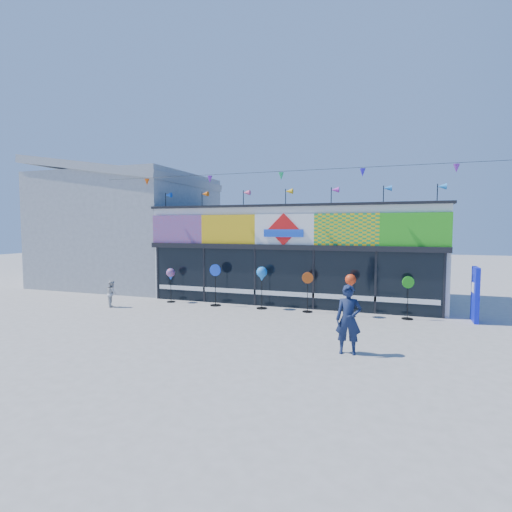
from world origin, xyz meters
The scene contains 12 objects.
ground centered at (0.00, 0.00, 0.00)m, with size 80.00×80.00×0.00m, color gray.
kite_shop centered at (0.00, 5.94, 2.05)m, with size 16.00×5.70×5.31m.
neighbour_building centered at (-10.00, 7.00, 3.20)m, with size 8.18×7.20×6.87m.
blue_sign centered at (6.73, 3.23, 0.93)m, with size 0.17×0.93×1.85m.
spinner_0 centered at (-4.82, 2.87, 1.16)m, with size 0.37×0.37×1.44m.
spinner_1 centered at (-2.69, 2.80, 0.89)m, with size 0.47×0.43×1.69m.
spinner_2 centered at (-0.73, 2.87, 1.32)m, with size 0.42×0.42×1.65m.
spinner_3 centered at (1.09, 2.84, 0.80)m, with size 0.41×0.38×1.51m.
spinner_4 centered at (2.69, 2.63, 1.22)m, with size 0.38×0.38×1.52m.
spinner_5 centered at (4.61, 2.85, 0.79)m, with size 0.40×0.38×1.50m.
adult_man centered at (3.12, -1.70, 0.87)m, with size 0.64×0.42×1.74m, color #131E3E.
child centered at (-6.50, 1.20, 0.53)m, with size 0.52×0.30×1.06m, color #B9B9B9.
Camera 1 is at (4.24, -11.75, 3.17)m, focal length 28.00 mm.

